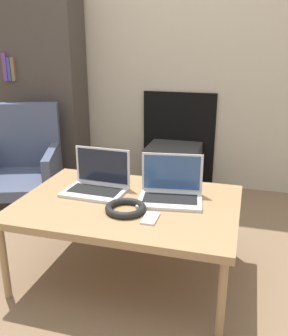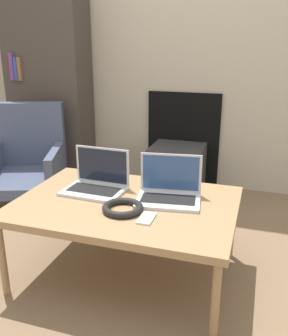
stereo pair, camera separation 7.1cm
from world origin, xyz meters
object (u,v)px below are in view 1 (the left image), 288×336
Objects in this scene: laptop_left at (98,182)px; phone at (150,218)px; headphones at (126,208)px; tv at (173,169)px; armchair at (22,159)px; laptop_right at (171,190)px.

phone is at bearing -32.49° from laptop_left.
headphones reaches higher than tv.
phone is 1.56m from armchair.
laptop_right reaches higher than phone.
laptop_left is 1.13m from armchair.
armchair is at bearing -157.34° from tv.
laptop_left is at bearing 171.88° from laptop_right.
headphones is at bearing -57.84° from armchair.
laptop_right is (0.40, -0.00, 0.00)m from laptop_left.
headphones is at bearing 160.21° from phone.
laptop_right is 2.81× the size of phone.
armchair is at bearing 142.80° from headphones.
phone is (0.13, -0.05, -0.01)m from headphones.
headphones is 1.43m from armchair.
laptop_right is at bearing -47.15° from armchair.
armchair reaches higher than laptop_right.
armchair reaches higher than headphones.
laptop_right is 1.76× the size of headphones.
laptop_left is 0.40m from laptop_right.
headphones is 1.34m from tv.
laptop_right is 0.83× the size of tv.
tv is (-0.21, 1.11, -0.27)m from laptop_right.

